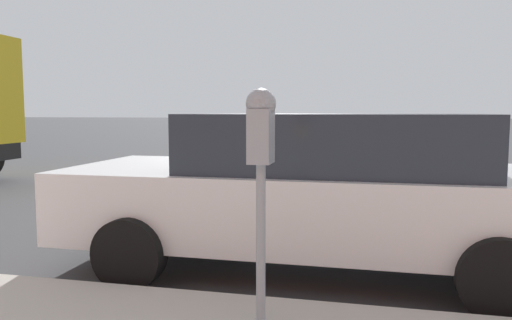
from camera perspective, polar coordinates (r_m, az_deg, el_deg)
ground_plane at (r=6.02m, az=5.09°, el=-9.42°), size 220.00×220.00×0.00m
parking_meter at (r=3.12m, az=0.57°, el=1.56°), size 0.21×0.19×1.53m
car_white at (r=4.93m, az=7.13°, el=-3.19°), size 2.13×4.82×1.53m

